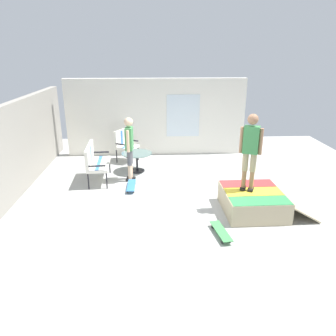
% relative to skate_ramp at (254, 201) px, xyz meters
% --- Properties ---
extents(ground_plane, '(12.00, 12.00, 0.10)m').
position_rel_skate_ramp_xyz_m(ground_plane, '(0.64, 1.62, -0.29)').
color(ground_plane, '#A8A8A3').
extents(back_wall_cinderblock, '(9.00, 0.20, 2.25)m').
position_rel_skate_ramp_xyz_m(back_wall_cinderblock, '(0.64, 5.62, 0.89)').
color(back_wall_cinderblock, gray).
rests_on(back_wall_cinderblock, ground_plane).
extents(house_facade, '(0.23, 6.00, 2.57)m').
position_rel_skate_ramp_xyz_m(house_facade, '(4.44, 2.10, 1.04)').
color(house_facade, white).
rests_on(house_facade, ground_plane).
extents(skate_ramp, '(1.42, 1.93, 0.48)m').
position_rel_skate_ramp_xyz_m(skate_ramp, '(0.00, 0.00, 0.00)').
color(skate_ramp, tan).
rests_on(skate_ramp, ground_plane).
extents(patio_bench, '(1.28, 0.62, 1.02)m').
position_rel_skate_ramp_xyz_m(patio_bench, '(2.00, 3.83, 0.37)').
color(patio_bench, black).
rests_on(patio_bench, ground_plane).
extents(patio_chair_near_house, '(0.81, 0.79, 1.02)m').
position_rel_skate_ramp_xyz_m(patio_chair_near_house, '(3.71, 3.16, 0.37)').
color(patio_chair_near_house, black).
rests_on(patio_chair_near_house, ground_plane).
extents(patio_table, '(0.90, 0.90, 0.57)m').
position_rel_skate_ramp_xyz_m(patio_table, '(2.71, 2.72, 0.16)').
color(patio_table, black).
rests_on(patio_table, ground_plane).
extents(person_watching, '(0.48, 0.27, 1.76)m').
position_rel_skate_ramp_xyz_m(person_watching, '(2.01, 2.87, 0.79)').
color(person_watching, black).
rests_on(person_watching, ground_plane).
extents(person_skater, '(0.33, 0.45, 1.70)m').
position_rel_skate_ramp_xyz_m(person_skater, '(0.10, 0.15, 1.24)').
color(person_skater, black).
rests_on(person_skater, skate_ramp).
extents(skateboard_by_bench, '(0.80, 0.21, 0.10)m').
position_rel_skate_ramp_xyz_m(skateboard_by_bench, '(1.41, 2.82, -0.16)').
color(skateboard_by_bench, '#3372B2').
rests_on(skateboard_by_bench, ground_plane).
extents(skateboard_spare, '(0.82, 0.33, 0.10)m').
position_rel_skate_ramp_xyz_m(skateboard_spare, '(-0.98, 0.93, -0.16)').
color(skateboard_spare, '#3F8C4C').
rests_on(skateboard_spare, ground_plane).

